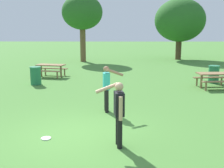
% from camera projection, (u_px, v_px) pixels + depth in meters
% --- Properties ---
extents(ground_plane, '(120.00, 120.00, 0.00)m').
position_uv_depth(ground_plane, '(76.00, 136.00, 7.50)').
color(ground_plane, '#4C8438').
extents(person_thrower, '(0.73, 0.61, 1.64)m').
position_uv_depth(person_thrower, '(118.00, 109.00, 6.64)').
color(person_thrower, black).
rests_on(person_thrower, ground).
extents(person_catcher, '(0.73, 0.61, 1.64)m').
position_uv_depth(person_catcher, '(107.00, 85.00, 9.54)').
color(person_catcher, black).
rests_on(person_catcher, ground).
extents(frisbee, '(0.26, 0.26, 0.03)m').
position_uv_depth(frisbee, '(46.00, 138.00, 7.29)').
color(frisbee, white).
rests_on(frisbee, ground).
extents(picnic_table_near, '(1.81, 1.55, 0.77)m').
position_uv_depth(picnic_table_near, '(215.00, 77.00, 13.49)').
color(picnic_table_near, olive).
rests_on(picnic_table_near, ground).
extents(picnic_table_far, '(1.95, 1.73, 0.77)m').
position_uv_depth(picnic_table_far, '(51.00, 68.00, 16.76)').
color(picnic_table_far, olive).
rests_on(picnic_table_far, ground).
extents(trash_can_beside_table, '(0.59, 0.59, 0.96)m').
position_uv_depth(trash_can_beside_table, '(214.00, 74.00, 14.83)').
color(trash_can_beside_table, '#237047').
rests_on(trash_can_beside_table, ground).
extents(trash_can_further_along, '(0.59, 0.59, 0.96)m').
position_uv_depth(trash_can_further_along, '(36.00, 76.00, 14.37)').
color(trash_can_further_along, '#237047').
rests_on(trash_can_further_along, ground).
extents(tree_tall_left, '(3.62, 3.62, 5.94)m').
position_uv_depth(tree_tall_left, '(82.00, 13.00, 24.03)').
color(tree_tall_left, brown).
rests_on(tree_tall_left, ground).
extents(tree_broad_center, '(4.80, 4.80, 5.80)m').
position_uv_depth(tree_broad_center, '(180.00, 20.00, 25.89)').
color(tree_broad_center, '#4C3823').
rests_on(tree_broad_center, ground).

